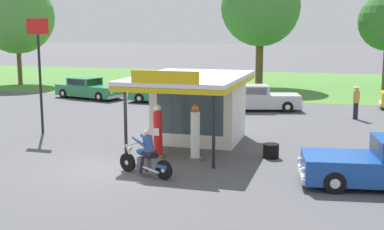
{
  "coord_description": "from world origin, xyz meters",
  "views": [
    {
      "loc": [
        7.57,
        -15.53,
        4.82
      ],
      "look_at": [
        2.07,
        3.59,
        1.4
      ],
      "focal_mm": 46.78,
      "sensor_mm": 36.0,
      "label": 1
    }
  ],
  "objects_px": {
    "gas_pump_offside": "(195,135)",
    "motorcycle_with_rider": "(146,156)",
    "gas_pump_nearside": "(158,133)",
    "roadside_pole_sign": "(39,57)",
    "parked_car_back_row_centre_left": "(255,99)",
    "parked_car_back_row_far_right": "(89,89)",
    "bystander_admiring_sedan": "(356,102)",
    "parked_car_back_row_left": "(170,92)",
    "spare_tire_stack": "(271,151)"
  },
  "relations": [
    {
      "from": "gas_pump_offside",
      "to": "parked_car_back_row_left",
      "type": "distance_m",
      "value": 14.81
    },
    {
      "from": "gas_pump_offside",
      "to": "roadside_pole_sign",
      "type": "height_order",
      "value": "roadside_pole_sign"
    },
    {
      "from": "motorcycle_with_rider",
      "to": "parked_car_back_row_centre_left",
      "type": "height_order",
      "value": "motorcycle_with_rider"
    },
    {
      "from": "roadside_pole_sign",
      "to": "gas_pump_nearside",
      "type": "bearing_deg",
      "value": -21.84
    },
    {
      "from": "roadside_pole_sign",
      "to": "spare_tire_stack",
      "type": "bearing_deg",
      "value": -8.41
    },
    {
      "from": "roadside_pole_sign",
      "to": "parked_car_back_row_far_right",
      "type": "bearing_deg",
      "value": 107.34
    },
    {
      "from": "parked_car_back_row_centre_left",
      "to": "spare_tire_stack",
      "type": "distance_m",
      "value": 11.36
    },
    {
      "from": "gas_pump_nearside",
      "to": "bystander_admiring_sedan",
      "type": "xyz_separation_m",
      "value": [
        7.51,
        10.66,
        0.03
      ]
    },
    {
      "from": "gas_pump_offside",
      "to": "bystander_admiring_sedan",
      "type": "relative_size",
      "value": 1.18
    },
    {
      "from": "gas_pump_nearside",
      "to": "parked_car_back_row_far_right",
      "type": "relative_size",
      "value": 0.38
    },
    {
      "from": "gas_pump_offside",
      "to": "bystander_admiring_sedan",
      "type": "distance_m",
      "value": 12.25
    },
    {
      "from": "parked_car_back_row_far_right",
      "to": "gas_pump_offside",
      "type": "bearing_deg",
      "value": -50.41
    },
    {
      "from": "parked_car_back_row_far_right",
      "to": "parked_car_back_row_centre_left",
      "type": "xyz_separation_m",
      "value": [
        12.13,
        -2.08,
        0.04
      ]
    },
    {
      "from": "motorcycle_with_rider",
      "to": "parked_car_back_row_centre_left",
      "type": "bearing_deg",
      "value": 84.68
    },
    {
      "from": "motorcycle_with_rider",
      "to": "parked_car_back_row_far_right",
      "type": "relative_size",
      "value": 0.4
    },
    {
      "from": "roadside_pole_sign",
      "to": "parked_car_back_row_centre_left",
      "type": "bearing_deg",
      "value": 48.13
    },
    {
      "from": "parked_car_back_row_centre_left",
      "to": "spare_tire_stack",
      "type": "xyz_separation_m",
      "value": [
        2.35,
        -11.11,
        -0.43
      ]
    },
    {
      "from": "gas_pump_offside",
      "to": "motorcycle_with_rider",
      "type": "height_order",
      "value": "gas_pump_offside"
    },
    {
      "from": "gas_pump_nearside",
      "to": "parked_car_back_row_centre_left",
      "type": "xyz_separation_m",
      "value": [
        1.8,
        12.2,
        -0.23
      ]
    },
    {
      "from": "parked_car_back_row_left",
      "to": "gas_pump_offside",
      "type": "bearing_deg",
      "value": -67.97
    },
    {
      "from": "bystander_admiring_sedan",
      "to": "spare_tire_stack",
      "type": "height_order",
      "value": "bystander_admiring_sedan"
    },
    {
      "from": "gas_pump_nearside",
      "to": "gas_pump_offside",
      "type": "relative_size",
      "value": 0.97
    },
    {
      "from": "gas_pump_offside",
      "to": "motorcycle_with_rider",
      "type": "relative_size",
      "value": 0.98
    },
    {
      "from": "parked_car_back_row_left",
      "to": "bystander_admiring_sedan",
      "type": "relative_size",
      "value": 3.12
    },
    {
      "from": "parked_car_back_row_left",
      "to": "roadside_pole_sign",
      "type": "relative_size",
      "value": 1.05
    },
    {
      "from": "gas_pump_nearside",
      "to": "parked_car_back_row_far_right",
      "type": "distance_m",
      "value": 17.62
    },
    {
      "from": "spare_tire_stack",
      "to": "parked_car_back_row_left",
      "type": "bearing_deg",
      "value": 123.09
    },
    {
      "from": "parked_car_back_row_centre_left",
      "to": "parked_car_back_row_left",
      "type": "height_order",
      "value": "parked_car_back_row_centre_left"
    },
    {
      "from": "roadside_pole_sign",
      "to": "gas_pump_offside",
      "type": "bearing_deg",
      "value": -18.21
    },
    {
      "from": "gas_pump_nearside",
      "to": "roadside_pole_sign",
      "type": "height_order",
      "value": "roadside_pole_sign"
    },
    {
      "from": "parked_car_back_row_left",
      "to": "bystander_admiring_sedan",
      "type": "bearing_deg",
      "value": -14.84
    },
    {
      "from": "gas_pump_nearside",
      "to": "gas_pump_offside",
      "type": "bearing_deg",
      "value": 0.0
    },
    {
      "from": "gas_pump_offside",
      "to": "roadside_pole_sign",
      "type": "distance_m",
      "value": 9.0
    },
    {
      "from": "gas_pump_nearside",
      "to": "motorcycle_with_rider",
      "type": "relative_size",
      "value": 0.95
    },
    {
      "from": "gas_pump_nearside",
      "to": "parked_car_back_row_centre_left",
      "type": "bearing_deg",
      "value": 81.6
    },
    {
      "from": "gas_pump_nearside",
      "to": "parked_car_back_row_left",
      "type": "bearing_deg",
      "value": 106.57
    },
    {
      "from": "parked_car_back_row_left",
      "to": "roadside_pole_sign",
      "type": "bearing_deg",
      "value": -103.41
    },
    {
      "from": "gas_pump_offside",
      "to": "parked_car_back_row_far_right",
      "type": "xyz_separation_m",
      "value": [
        -11.8,
        14.27,
        -0.31
      ]
    },
    {
      "from": "gas_pump_nearside",
      "to": "bystander_admiring_sedan",
      "type": "bearing_deg",
      "value": 54.82
    },
    {
      "from": "gas_pump_nearside",
      "to": "bystander_admiring_sedan",
      "type": "height_order",
      "value": "gas_pump_nearside"
    },
    {
      "from": "parked_car_back_row_left",
      "to": "roadside_pole_sign",
      "type": "xyz_separation_m",
      "value": [
        -2.63,
        -11.04,
        2.89
      ]
    },
    {
      "from": "parked_car_back_row_centre_left",
      "to": "parked_car_back_row_far_right",
      "type": "bearing_deg",
      "value": 170.29
    },
    {
      "from": "parked_car_back_row_far_right",
      "to": "bystander_admiring_sedan",
      "type": "xyz_separation_m",
      "value": [
        17.85,
        -3.62,
        0.3
      ]
    },
    {
      "from": "parked_car_back_row_centre_left",
      "to": "parked_car_back_row_left",
      "type": "relative_size",
      "value": 0.99
    },
    {
      "from": "motorcycle_with_rider",
      "to": "roadside_pole_sign",
      "type": "relative_size",
      "value": 0.4
    },
    {
      "from": "parked_car_back_row_left",
      "to": "roadside_pole_sign",
      "type": "distance_m",
      "value": 11.71
    },
    {
      "from": "parked_car_back_row_left",
      "to": "bystander_admiring_sedan",
      "type": "height_order",
      "value": "bystander_admiring_sedan"
    },
    {
      "from": "parked_car_back_row_far_right",
      "to": "parked_car_back_row_left",
      "type": "xyz_separation_m",
      "value": [
        6.25,
        -0.54,
        0.03
      ]
    },
    {
      "from": "bystander_admiring_sedan",
      "to": "parked_car_back_row_centre_left",
      "type": "bearing_deg",
      "value": 164.91
    },
    {
      "from": "parked_car_back_row_left",
      "to": "parked_car_back_row_far_right",
      "type": "bearing_deg",
      "value": 175.03
    }
  ]
}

